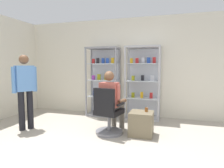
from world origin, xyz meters
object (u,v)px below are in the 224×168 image
object	(u,v)px
display_cabinet_right	(143,82)
standing_customer	(25,87)
office_chair	(108,115)
display_cabinet_left	(104,81)
storage_crate	(141,124)
seated_shopkeeper	(112,99)
tea_glass	(146,110)

from	to	relation	value
display_cabinet_right	standing_customer	size ratio (longest dim) A/B	1.17
office_chair	display_cabinet_left	bearing A→B (deg)	112.53
storage_crate	standing_customer	world-z (taller)	standing_customer
display_cabinet_right	standing_customer	xyz separation A→B (m)	(-2.32, -1.67, -0.04)
seated_shopkeeper	display_cabinet_left	bearing A→B (deg)	116.12
display_cabinet_left	storage_crate	distance (m)	1.95
storage_crate	office_chair	bearing A→B (deg)	-166.47
display_cabinet_right	storage_crate	world-z (taller)	display_cabinet_right
seated_shopkeeper	tea_glass	world-z (taller)	seated_shopkeeper
display_cabinet_right	tea_glass	world-z (taller)	display_cabinet_right
tea_glass	standing_customer	world-z (taller)	standing_customer
seated_shopkeeper	standing_customer	size ratio (longest dim) A/B	0.79
office_chair	storage_crate	size ratio (longest dim) A/B	2.02
display_cabinet_right	storage_crate	distance (m)	1.50
office_chair	seated_shopkeeper	bearing A→B (deg)	78.90
office_chair	tea_glass	xyz separation A→B (m)	(0.75, 0.21, 0.12)
storage_crate	tea_glass	distance (m)	0.30
display_cabinet_left	office_chair	distance (m)	1.68
seated_shopkeeper	tea_glass	distance (m)	0.74
office_chair	tea_glass	distance (m)	0.78
storage_crate	standing_customer	bearing A→B (deg)	-171.37
office_chair	storage_crate	xyz separation A→B (m)	(0.65, 0.16, -0.16)
display_cabinet_left	standing_customer	distance (m)	2.07
display_cabinet_left	tea_glass	size ratio (longest dim) A/B	23.16
display_cabinet_right	standing_customer	distance (m)	2.86
display_cabinet_left	seated_shopkeeper	world-z (taller)	display_cabinet_left
display_cabinet_right	seated_shopkeeper	xyz separation A→B (m)	(-0.47, -1.30, -0.26)
storage_crate	standing_customer	size ratio (longest dim) A/B	0.29
storage_crate	tea_glass	xyz separation A→B (m)	(0.09, 0.05, 0.28)
office_chair	seated_shopkeeper	world-z (taller)	seated_shopkeeper
office_chair	standing_customer	size ratio (longest dim) A/B	0.59
standing_customer	tea_glass	bearing A→B (deg)	9.40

